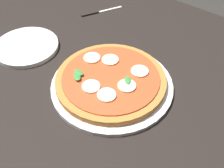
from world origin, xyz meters
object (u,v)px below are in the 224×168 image
at_px(dining_table, 138,106).
at_px(knife, 97,12).
at_px(serving_tray, 112,85).
at_px(pizza, 111,79).
at_px(plate_white, 26,46).

xyz_separation_m(dining_table, knife, (-0.36, 0.23, 0.09)).
bearing_deg(serving_tray, knife, 136.89).
height_order(pizza, plate_white, pizza).
distance_m(dining_table, serving_tray, 0.12).
relative_size(dining_table, plate_white, 7.23).
bearing_deg(knife, serving_tray, -43.11).
bearing_deg(plate_white, pizza, 6.68).
height_order(dining_table, serving_tray, serving_tray).
height_order(dining_table, pizza, pizza).
bearing_deg(serving_tray, plate_white, -173.73).
distance_m(pizza, knife, 0.40).
height_order(serving_tray, knife, serving_tray).
bearing_deg(dining_table, serving_tray, -143.66).
xyz_separation_m(dining_table, pizza, (-0.07, -0.05, 0.11)).
bearing_deg(pizza, dining_table, 32.98).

